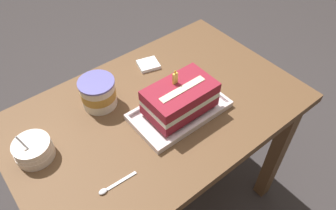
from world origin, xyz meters
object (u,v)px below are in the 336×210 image
object	(u,v)px
serving_spoon_near_tray	(110,187)
napkin_pile	(148,64)
foil_tray	(179,111)
ice_cream_tub	(98,93)
birthday_cake	(180,98)
bowl_stack	(34,150)

from	to	relation	value
serving_spoon_near_tray	napkin_pile	distance (m)	0.59
foil_tray	napkin_pile	xyz separation A→B (m)	(0.07, 0.29, 0.00)
serving_spoon_near_tray	napkin_pile	bearing A→B (deg)	42.27
ice_cream_tub	serving_spoon_near_tray	distance (m)	0.37
foil_tray	serving_spoon_near_tray	world-z (taller)	foil_tray
birthday_cake	serving_spoon_near_tray	xyz separation A→B (m)	(-0.37, -0.11, -0.07)
foil_tray	birthday_cake	world-z (taller)	birthday_cake
bowl_stack	ice_cream_tub	size ratio (longest dim) A/B	0.94
ice_cream_tub	serving_spoon_near_tray	world-z (taller)	ice_cream_tub
birthday_cake	napkin_pile	bearing A→B (deg)	76.28
bowl_stack	foil_tray	bearing A→B (deg)	-16.85
ice_cream_tub	napkin_pile	xyz separation A→B (m)	(0.28, 0.07, -0.05)
bowl_stack	ice_cream_tub	xyz separation A→B (m)	(0.29, 0.08, 0.02)
bowl_stack	serving_spoon_near_tray	distance (m)	0.29
birthday_cake	napkin_pile	xyz separation A→B (m)	(0.07, 0.29, -0.07)
bowl_stack	napkin_pile	bearing A→B (deg)	14.08
bowl_stack	ice_cream_tub	world-z (taller)	bowl_stack
foil_tray	ice_cream_tub	distance (m)	0.31
birthday_cake	bowl_stack	world-z (taller)	birthday_cake
foil_tray	bowl_stack	distance (m)	0.52
bowl_stack	serving_spoon_near_tray	size ratio (longest dim) A/B	0.96
birthday_cake	serving_spoon_near_tray	distance (m)	0.39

